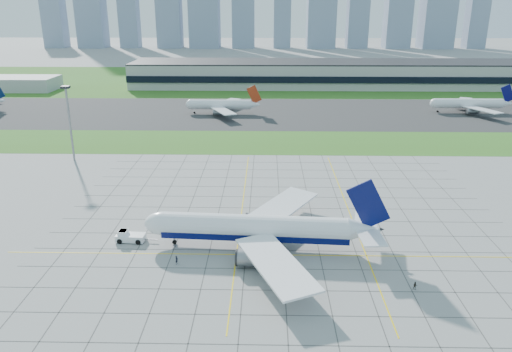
{
  "coord_description": "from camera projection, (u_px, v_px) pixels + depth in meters",
  "views": [
    {
      "loc": [
        -3.71,
        -98.03,
        51.47
      ],
      "look_at": [
        -6.45,
        29.64,
        7.0
      ],
      "focal_mm": 35.0,
      "sensor_mm": 36.0,
      "label": 1
    }
  ],
  "objects": [
    {
      "name": "distant_jet_1",
      "position": [
        222.0,
        105.0,
        243.14
      ],
      "size": [
        34.73,
        42.66,
        14.08
      ],
      "color": "white",
      "rests_on": "ground"
    },
    {
      "name": "grass_median",
      "position": [
        276.0,
        142.0,
        194.37
      ],
      "size": [
        700.0,
        35.0,
        0.04
      ],
      "primitive_type": "cube",
      "color": "#35611B",
      "rests_on": "ground"
    },
    {
      "name": "ground",
      "position": [
        282.0,
        251.0,
        109.4
      ],
      "size": [
        1400.0,
        1400.0,
        0.0
      ],
      "primitive_type": "plane",
      "color": "#9B9B96",
      "rests_on": "ground"
    },
    {
      "name": "light_mast",
      "position": [
        69.0,
        114.0,
        166.87
      ],
      "size": [
        2.5,
        2.5,
        25.6
      ],
      "color": "gray",
      "rests_on": "ground"
    },
    {
      "name": "pushback_tug",
      "position": [
        129.0,
        237.0,
        113.38
      ],
      "size": [
        9.52,
        3.69,
        2.63
      ],
      "rotation": [
        0.0,
        0.0,
        -0.07
      ],
      "color": "white",
      "rests_on": "ground"
    },
    {
      "name": "distant_jet_2",
      "position": [
        470.0,
        103.0,
        245.65
      ],
      "size": [
        38.53,
        42.66,
        14.08
      ],
      "color": "white",
      "rests_on": "ground"
    },
    {
      "name": "apron_markings",
      "position": [
        283.0,
        229.0,
        119.86
      ],
      "size": [
        120.0,
        130.0,
        0.03
      ],
      "color": "#474744",
      "rests_on": "ground"
    },
    {
      "name": "crew_near",
      "position": [
        177.0,
        260.0,
        103.54
      ],
      "size": [
        0.68,
        0.8,
        1.85
      ],
      "primitive_type": "imported",
      "rotation": [
        0.0,
        0.0,
        1.15
      ],
      "color": "black",
      "rests_on": "ground"
    },
    {
      "name": "grass_far",
      "position": [
        272.0,
        80.0,
        350.16
      ],
      "size": [
        700.0,
        145.0,
        0.04
      ],
      "primitive_type": "cube",
      "color": "#35611B",
      "rests_on": "ground"
    },
    {
      "name": "airliner",
      "position": [
        257.0,
        228.0,
        109.4
      ],
      "size": [
        53.72,
        54.3,
        16.9
      ],
      "rotation": [
        0.0,
        0.0,
        -0.07
      ],
      "color": "white",
      "rests_on": "ground"
    },
    {
      "name": "crew_far",
      "position": [
        415.0,
        286.0,
        94.29
      ],
      "size": [
        0.89,
        0.76,
        1.61
      ],
      "primitive_type": "imported",
      "rotation": [
        0.0,
        0.0,
        -0.2
      ],
      "color": "black",
      "rests_on": "ground"
    },
    {
      "name": "service_block",
      "position": [
        15.0,
        83.0,
        309.6
      ],
      "size": [
        50.0,
        25.0,
        8.0
      ],
      "primitive_type": "cube",
      "color": "#B7B7B2",
      "rests_on": "ground"
    },
    {
      "name": "asphalt_taxiway",
      "position": [
        274.0,
        113.0,
        246.3
      ],
      "size": [
        700.0,
        75.0,
        0.04
      ],
      "primitive_type": "cube",
      "color": "#383838",
      "rests_on": "ground"
    },
    {
      "name": "terminal",
      "position": [
        334.0,
        74.0,
        323.03
      ],
      "size": [
        260.0,
        43.0,
        15.8
      ],
      "color": "#B7B7B2",
      "rests_on": "ground"
    }
  ]
}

